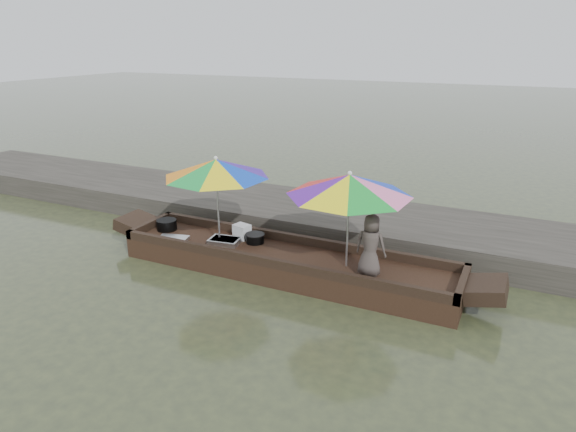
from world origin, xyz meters
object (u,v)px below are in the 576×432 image
at_px(supply_bag, 242,231).
at_px(umbrella_bow, 218,200).
at_px(boat_hull, 285,264).
at_px(tray_scallop, 172,239).
at_px(vendor, 371,245).
at_px(charcoal_grill, 255,239).
at_px(umbrella_stern, 348,220).
at_px(tray_crayfish, 225,241).
at_px(cooking_pot, 167,225).

distance_m(supply_bag, umbrella_bow, 0.77).
bearing_deg(umbrella_bow, boat_hull, 0.00).
bearing_deg(tray_scallop, supply_bag, 31.62).
bearing_deg(vendor, charcoal_grill, -7.87).
xyz_separation_m(charcoal_grill, supply_bag, (-0.31, 0.08, 0.05)).
relative_size(vendor, umbrella_stern, 0.51).
relative_size(tray_scallop, vendor, 0.54).
xyz_separation_m(tray_crayfish, charcoal_grill, (0.46, 0.27, 0.03)).
relative_size(cooking_pot, tray_crayfish, 0.70).
relative_size(umbrella_bow, umbrella_stern, 0.94).
height_order(cooking_pot, umbrella_stern, umbrella_stern).
distance_m(charcoal_grill, umbrella_bow, 0.94).
height_order(charcoal_grill, supply_bag, supply_bag).
xyz_separation_m(supply_bag, vendor, (2.52, -0.47, 0.36)).
relative_size(boat_hull, vendor, 5.92).
xyz_separation_m(boat_hull, supply_bag, (-1.03, 0.32, 0.30)).
height_order(tray_crayfish, supply_bag, supply_bag).
xyz_separation_m(cooking_pot, vendor, (4.02, -0.24, 0.39)).
xyz_separation_m(tray_scallop, vendor, (3.58, 0.18, 0.46)).
distance_m(boat_hull, umbrella_bow, 1.61).
height_order(tray_crayfish, umbrella_stern, umbrella_stern).
xyz_separation_m(tray_crayfish, umbrella_stern, (2.25, 0.03, 0.73)).
xyz_separation_m(cooking_pot, umbrella_stern, (3.60, -0.09, 0.68)).
bearing_deg(tray_scallop, umbrella_bow, 22.82).
relative_size(cooking_pot, supply_bag, 1.32).
xyz_separation_m(tray_scallop, supply_bag, (1.06, 0.65, 0.10)).
relative_size(vendor, umbrella_bow, 0.54).
bearing_deg(umbrella_bow, charcoal_grill, 22.20).
bearing_deg(supply_bag, charcoal_grill, -14.58).
height_order(charcoal_grill, umbrella_stern, umbrella_stern).
bearing_deg(umbrella_bow, vendor, -3.06).
bearing_deg(tray_scallop, cooking_pot, 136.60).
distance_m(tray_crayfish, vendor, 2.71).
relative_size(supply_bag, umbrella_stern, 0.14).
bearing_deg(charcoal_grill, umbrella_stern, -7.66).
distance_m(tray_scallop, umbrella_stern, 3.26).
height_order(supply_bag, umbrella_stern, umbrella_stern).
height_order(supply_bag, umbrella_bow, umbrella_bow).
distance_m(tray_crayfish, umbrella_stern, 2.36).
bearing_deg(umbrella_stern, umbrella_bow, 180.00).
bearing_deg(tray_scallop, tray_crayfish, 18.40).
distance_m(tray_crayfish, charcoal_grill, 0.54).
bearing_deg(tray_scallop, umbrella_stern, 5.97).
bearing_deg(charcoal_grill, boat_hull, -18.62).
bearing_deg(boat_hull, vendor, -5.70).
height_order(cooking_pot, vendor, vendor).
height_order(tray_scallop, umbrella_stern, umbrella_stern).
relative_size(cooking_pot, vendor, 0.38).
bearing_deg(supply_bag, tray_crayfish, -113.28).
height_order(tray_crayfish, umbrella_bow, umbrella_bow).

